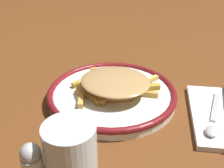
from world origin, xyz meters
TOP-DOWN VIEW (x-y plane):
  - ground_plane at (0.00, 0.00)m, footprint 2.60×2.60m
  - plate at (0.00, 0.00)m, footprint 0.27×0.27m
  - fries_heap at (-0.00, 0.00)m, footprint 0.19×0.18m
  - spoon at (-0.20, 0.05)m, footprint 0.04×0.15m
  - water_glass at (0.01, 0.23)m, footprint 0.07×0.07m
  - salt_shaker at (0.06, 0.25)m, footprint 0.03×0.03m

SIDE VIEW (x-z plane):
  - ground_plane at x=0.00m, z-range 0.00..0.00m
  - plate at x=0.00m, z-range 0.00..0.03m
  - spoon at x=-0.20m, z-range 0.01..0.02m
  - salt_shaker at x=0.06m, z-range 0.00..0.09m
  - fries_heap at x=0.00m, z-range 0.02..0.06m
  - water_glass at x=0.01m, z-range 0.00..0.11m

